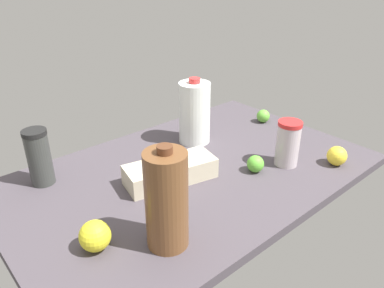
{
  "coord_description": "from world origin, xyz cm",
  "views": [
    {
      "loc": [
        70.23,
        80.72,
        66.78
      ],
      "look_at": [
        0.0,
        0.0,
        13.0
      ],
      "focal_mm": 35.0,
      "sensor_mm": 36.0,
      "label": 1
    }
  ],
  "objects_px": {
    "lemon_far_back": "(95,236)",
    "lemon_beside_bowl": "(337,156)",
    "chocolate_milk_jug": "(167,200)",
    "egg_carton": "(170,171)",
    "lime_by_jug": "(263,116)",
    "milk_jug": "(194,113)",
    "lime_near_front": "(255,164)",
    "shaker_bottle": "(39,157)",
    "tumbler_cup": "(288,143)"
  },
  "relations": [
    {
      "from": "egg_carton",
      "to": "milk_jug",
      "type": "distance_m",
      "value": 0.3
    },
    {
      "from": "chocolate_milk_jug",
      "to": "lime_near_front",
      "type": "relative_size",
      "value": 4.78
    },
    {
      "from": "lime_near_front",
      "to": "tumbler_cup",
      "type": "bearing_deg",
      "value": 162.94
    },
    {
      "from": "tumbler_cup",
      "to": "lime_near_front",
      "type": "xyz_separation_m",
      "value": [
        0.12,
        -0.04,
        -0.05
      ]
    },
    {
      "from": "egg_carton",
      "to": "lemon_beside_bowl",
      "type": "distance_m",
      "value": 0.57
    },
    {
      "from": "shaker_bottle",
      "to": "lime_near_front",
      "type": "bearing_deg",
      "value": 144.74
    },
    {
      "from": "egg_carton",
      "to": "milk_jug",
      "type": "bearing_deg",
      "value": -134.09
    },
    {
      "from": "chocolate_milk_jug",
      "to": "egg_carton",
      "type": "distance_m",
      "value": 0.31
    },
    {
      "from": "lemon_far_back",
      "to": "lemon_beside_bowl",
      "type": "relative_size",
      "value": 1.17
    },
    {
      "from": "lemon_far_back",
      "to": "lime_by_jug",
      "type": "relative_size",
      "value": 1.4
    },
    {
      "from": "egg_carton",
      "to": "shaker_bottle",
      "type": "relative_size",
      "value": 1.59
    },
    {
      "from": "milk_jug",
      "to": "lemon_far_back",
      "type": "height_order",
      "value": "milk_jug"
    },
    {
      "from": "lime_near_front",
      "to": "lime_by_jug",
      "type": "distance_m",
      "value": 0.42
    },
    {
      "from": "tumbler_cup",
      "to": "lime_near_front",
      "type": "relative_size",
      "value": 2.78
    },
    {
      "from": "lime_by_jug",
      "to": "lemon_far_back",
      "type": "bearing_deg",
      "value": 14.41
    },
    {
      "from": "chocolate_milk_jug",
      "to": "lime_by_jug",
      "type": "distance_m",
      "value": 0.85
    },
    {
      "from": "milk_jug",
      "to": "lemon_beside_bowl",
      "type": "relative_size",
      "value": 3.75
    },
    {
      "from": "lemon_beside_bowl",
      "to": "lime_by_jug",
      "type": "bearing_deg",
      "value": -104.05
    },
    {
      "from": "lemon_far_back",
      "to": "lime_near_front",
      "type": "bearing_deg",
      "value": 178.66
    },
    {
      "from": "tumbler_cup",
      "to": "milk_jug",
      "type": "xyz_separation_m",
      "value": [
        0.12,
        -0.34,
        0.04
      ]
    },
    {
      "from": "egg_carton",
      "to": "lemon_beside_bowl",
      "type": "height_order",
      "value": "same"
    },
    {
      "from": "egg_carton",
      "to": "lime_by_jug",
      "type": "distance_m",
      "value": 0.6
    },
    {
      "from": "shaker_bottle",
      "to": "milk_jug",
      "type": "distance_m",
      "value": 0.56
    },
    {
      "from": "lime_near_front",
      "to": "lemon_beside_bowl",
      "type": "relative_size",
      "value": 0.85
    },
    {
      "from": "shaker_bottle",
      "to": "lime_near_front",
      "type": "relative_size",
      "value": 3.19
    },
    {
      "from": "lime_by_jug",
      "to": "milk_jug",
      "type": "bearing_deg",
      "value": -9.01
    },
    {
      "from": "tumbler_cup",
      "to": "lemon_far_back",
      "type": "bearing_deg",
      "value": -4.09
    },
    {
      "from": "milk_jug",
      "to": "chocolate_milk_jug",
      "type": "bearing_deg",
      "value": 42.15
    },
    {
      "from": "lime_near_front",
      "to": "milk_jug",
      "type": "bearing_deg",
      "value": -89.93
    },
    {
      "from": "milk_jug",
      "to": "tumbler_cup",
      "type": "bearing_deg",
      "value": 109.15
    },
    {
      "from": "lemon_far_back",
      "to": "lime_near_front",
      "type": "relative_size",
      "value": 1.37
    },
    {
      "from": "egg_carton",
      "to": "lime_by_jug",
      "type": "bearing_deg",
      "value": -157.17
    },
    {
      "from": "tumbler_cup",
      "to": "shaker_bottle",
      "type": "distance_m",
      "value": 0.8
    },
    {
      "from": "shaker_bottle",
      "to": "lemon_beside_bowl",
      "type": "xyz_separation_m",
      "value": [
        -0.8,
        0.54,
        -0.06
      ]
    },
    {
      "from": "chocolate_milk_jug",
      "to": "lemon_far_back",
      "type": "xyz_separation_m",
      "value": [
        0.14,
        -0.1,
        -0.09
      ]
    },
    {
      "from": "chocolate_milk_jug",
      "to": "milk_jug",
      "type": "distance_m",
      "value": 0.58
    },
    {
      "from": "lemon_beside_bowl",
      "to": "egg_carton",
      "type": "bearing_deg",
      "value": -31.02
    },
    {
      "from": "chocolate_milk_jug",
      "to": "shaker_bottle",
      "type": "relative_size",
      "value": 1.5
    },
    {
      "from": "tumbler_cup",
      "to": "lemon_beside_bowl",
      "type": "xyz_separation_m",
      "value": [
        -0.13,
        0.11,
        -0.05
      ]
    },
    {
      "from": "lime_near_front",
      "to": "lemon_beside_bowl",
      "type": "xyz_separation_m",
      "value": [
        -0.24,
        0.15,
        0.0
      ]
    },
    {
      "from": "tumbler_cup",
      "to": "lime_near_front",
      "type": "height_order",
      "value": "tumbler_cup"
    },
    {
      "from": "shaker_bottle",
      "to": "lemon_far_back",
      "type": "distance_m",
      "value": 0.38
    },
    {
      "from": "tumbler_cup",
      "to": "lime_by_jug",
      "type": "xyz_separation_m",
      "value": [
        -0.23,
        -0.28,
        -0.05
      ]
    },
    {
      "from": "lime_near_front",
      "to": "lemon_far_back",
      "type": "bearing_deg",
      "value": -1.34
    },
    {
      "from": "shaker_bottle",
      "to": "milk_jug",
      "type": "xyz_separation_m",
      "value": [
        -0.55,
        0.09,
        0.03
      ]
    },
    {
      "from": "egg_carton",
      "to": "shaker_bottle",
      "type": "height_order",
      "value": "shaker_bottle"
    },
    {
      "from": "chocolate_milk_jug",
      "to": "milk_jug",
      "type": "height_order",
      "value": "chocolate_milk_jug"
    },
    {
      "from": "chocolate_milk_jug",
      "to": "shaker_bottle",
      "type": "xyz_separation_m",
      "value": [
        0.13,
        -0.48,
        -0.04
      ]
    },
    {
      "from": "lemon_far_back",
      "to": "lemon_beside_bowl",
      "type": "xyz_separation_m",
      "value": [
        -0.82,
        0.16,
        -0.01
      ]
    },
    {
      "from": "chocolate_milk_jug",
      "to": "milk_jug",
      "type": "relative_size",
      "value": 1.08
    }
  ]
}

